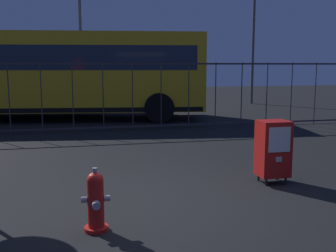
{
  "coord_description": "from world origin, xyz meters",
  "views": [
    {
      "loc": [
        -1.15,
        -5.23,
        1.89
      ],
      "look_at": [
        0.3,
        1.2,
        0.9
      ],
      "focal_mm": 43.0,
      "sensor_mm": 36.0,
      "label": 1
    }
  ],
  "objects_px": {
    "bus_near": "(52,71)",
    "street_light_near_left": "(254,19)",
    "street_light_near_right": "(80,9)",
    "fire_hydrant": "(96,202)",
    "newspaper_box_primary": "(273,148)"
  },
  "relations": [
    {
      "from": "bus_near",
      "to": "street_light_near_left",
      "type": "relative_size",
      "value": 1.49
    },
    {
      "from": "bus_near",
      "to": "street_light_near_right",
      "type": "height_order",
      "value": "street_light_near_right"
    },
    {
      "from": "fire_hydrant",
      "to": "street_light_near_left",
      "type": "height_order",
      "value": "street_light_near_left"
    },
    {
      "from": "bus_near",
      "to": "street_light_near_left",
      "type": "bearing_deg",
      "value": 31.01
    },
    {
      "from": "street_light_near_right",
      "to": "bus_near",
      "type": "bearing_deg",
      "value": -101.24
    },
    {
      "from": "bus_near",
      "to": "fire_hydrant",
      "type": "bearing_deg",
      "value": -76.7
    },
    {
      "from": "fire_hydrant",
      "to": "bus_near",
      "type": "relative_size",
      "value": 0.07
    },
    {
      "from": "newspaper_box_primary",
      "to": "street_light_near_right",
      "type": "relative_size",
      "value": 0.13
    },
    {
      "from": "newspaper_box_primary",
      "to": "bus_near",
      "type": "bearing_deg",
      "value": 113.55
    },
    {
      "from": "fire_hydrant",
      "to": "street_light_near_right",
      "type": "relative_size",
      "value": 0.09
    },
    {
      "from": "newspaper_box_primary",
      "to": "bus_near",
      "type": "distance_m",
      "value": 9.81
    },
    {
      "from": "street_light_near_right",
      "to": "street_light_near_left",
      "type": "bearing_deg",
      "value": -9.09
    },
    {
      "from": "street_light_near_left",
      "to": "street_light_near_right",
      "type": "xyz_separation_m",
      "value": [
        -8.31,
        1.33,
        0.36
      ]
    },
    {
      "from": "newspaper_box_primary",
      "to": "street_light_near_right",
      "type": "bearing_deg",
      "value": 101.18
    },
    {
      "from": "fire_hydrant",
      "to": "bus_near",
      "type": "height_order",
      "value": "bus_near"
    }
  ]
}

